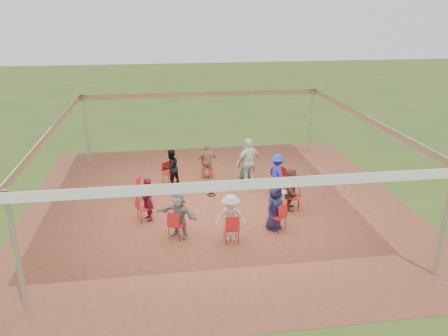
{
  "coord_description": "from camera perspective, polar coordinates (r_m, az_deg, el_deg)",
  "views": [
    {
      "loc": [
        -1.75,
        -13.7,
        6.51
      ],
      "look_at": [
        0.28,
        0.3,
        1.23
      ],
      "focal_mm": 35.0,
      "sensor_mm": 36.0,
      "label": 1
    }
  ],
  "objects": [
    {
      "name": "dirt_patch",
      "position": [
        15.27,
        -0.88,
        -4.76
      ],
      "size": [
        13.0,
        13.0,
        0.0
      ],
      "primitive_type": "plane",
      "color": "brown",
      "rests_on": "ground"
    },
    {
      "name": "person_seated_6",
      "position": [
        13.01,
        -5.92,
        -6.06
      ],
      "size": [
        1.39,
        1.17,
        1.44
      ],
      "primitive_type": "imported",
      "rotation": [
        0.0,
        0.0,
        -0.6
      ],
      "color": "gray",
      "rests_on": "ground"
    },
    {
      "name": "tent",
      "position": [
        14.42,
        -0.93,
        3.77
      ],
      "size": [
        10.33,
        10.33,
        3.0
      ],
      "color": "#B2B2B7",
      "rests_on": "ground"
    },
    {
      "name": "chair_3",
      "position": [
        17.48,
        -2.23,
        0.16
      ],
      "size": [
        0.43,
        0.45,
        0.9
      ],
      "primitive_type": null,
      "rotation": [
        0.0,
        0.0,
        -3.11
      ],
      "color": "red",
      "rests_on": "ground"
    },
    {
      "name": "chair_1",
      "position": [
        16.33,
        7.3,
        -1.49
      ],
      "size": [
        0.56,
        0.54,
        0.9
      ],
      "primitive_type": null,
      "rotation": [
        0.0,
        0.0,
        1.91
      ],
      "color": "red",
      "rests_on": "ground"
    },
    {
      "name": "chair_2",
      "position": [
        17.27,
        3.04,
        -0.11
      ],
      "size": [
        0.6,
        0.6,
        0.9
      ],
      "primitive_type": null,
      "rotation": [
        0.0,
        0.0,
        2.54
      ],
      "color": "red",
      "rests_on": "ground"
    },
    {
      "name": "person_seated_0",
      "position": [
        14.81,
        8.67,
        -2.77
      ],
      "size": [
        0.86,
        1.42,
        1.44
      ],
      "primitive_type": "imported",
      "rotation": [
        0.0,
        0.0,
        1.28
      ],
      "color": "#502822",
      "rests_on": "ground"
    },
    {
      "name": "person_seated_8",
      "position": [
        13.48,
        6.63,
        -5.1
      ],
      "size": [
        0.8,
        0.74,
        1.44
      ],
      "primitive_type": "imported",
      "rotation": [
        0.0,
        0.0,
        0.66
      ],
      "color": "#1D1E47",
      "rests_on": "ground"
    },
    {
      "name": "person_seated_3",
      "position": [
        17.27,
        -2.18,
        0.88
      ],
      "size": [
        0.86,
        0.46,
        1.44
      ],
      "primitive_type": "imported",
      "rotation": [
        0.0,
        0.0,
        -3.11
      ],
      "color": "#8B7653",
      "rests_on": "ground"
    },
    {
      "name": "person_seated_7",
      "position": [
        12.74,
        0.86,
        -6.53
      ],
      "size": [
        0.94,
        0.49,
        1.44
      ],
      "primitive_type": "imported",
      "rotation": [
        0.0,
        0.0,
        0.03
      ],
      "color": "#B6AEA3",
      "rests_on": "ground"
    },
    {
      "name": "chair_4",
      "position": [
        16.89,
        -7.16,
        -0.73
      ],
      "size": [
        0.6,
        0.6,
        0.9
      ],
      "primitive_type": null,
      "rotation": [
        0.0,
        0.0,
        -2.49
      ],
      "color": "red",
      "rests_on": "ground"
    },
    {
      "name": "chair_9",
      "position": [
        13.53,
        6.99,
        -6.31
      ],
      "size": [
        0.6,
        0.6,
        0.9
      ],
      "primitive_type": null,
      "rotation": [
        0.0,
        0.0,
        0.66
      ],
      "color": "red",
      "rests_on": "ground"
    },
    {
      "name": "person_seated_1",
      "position": [
        16.17,
        6.99,
        -0.66
      ],
      "size": [
        0.75,
        1.03,
        1.44
      ],
      "primitive_type": "imported",
      "rotation": [
        0.0,
        0.0,
        1.91
      ],
      "color": "#262EA9",
      "rests_on": "ground"
    },
    {
      "name": "chair_5",
      "position": [
        15.68,
        -10.36,
        -2.64
      ],
      "size": [
        0.54,
        0.53,
        0.9
      ],
      "primitive_type": null,
      "rotation": [
        0.0,
        0.0,
        -1.86
      ],
      "color": "red",
      "rests_on": "ground"
    },
    {
      "name": "cable_coil",
      "position": [
        15.97,
        -1.65,
        -3.52
      ],
      "size": [
        0.34,
        0.34,
        0.03
      ],
      "rotation": [
        0.0,
        0.0,
        0.15
      ],
      "color": "black",
      "rests_on": "ground"
    },
    {
      "name": "person_seated_5",
      "position": [
        14.12,
        -9.96,
        -4.05
      ],
      "size": [
        0.5,
        0.61,
        1.44
      ],
      "primitive_type": "imported",
      "rotation": [
        0.0,
        0.0,
        -1.23
      ],
      "color": "#420D1A",
      "rests_on": "ground"
    },
    {
      "name": "chair_7",
      "position": [
        13.04,
        -6.15,
        -7.36
      ],
      "size": [
        0.6,
        0.6,
        0.9
      ],
      "primitive_type": null,
      "rotation": [
        0.0,
        0.0,
        -0.6
      ],
      "color": "red",
      "rests_on": "ground"
    },
    {
      "name": "ground",
      "position": [
        15.27,
        -0.88,
        -4.78
      ],
      "size": [
        80.0,
        80.0,
        0.0
      ],
      "primitive_type": "plane",
      "color": "#354F18",
      "rests_on": "ground"
    },
    {
      "name": "chair_8",
      "position": [
        12.77,
        0.95,
        -7.88
      ],
      "size": [
        0.43,
        0.45,
        0.9
      ],
      "primitive_type": null,
      "rotation": [
        0.0,
        0.0,
        0.03
      ],
      "color": "red",
      "rests_on": "ground"
    },
    {
      "name": "laptop",
      "position": [
        14.83,
        8.04,
        -2.91
      ],
      "size": [
        0.35,
        0.4,
        0.23
      ],
      "rotation": [
        0.0,
        0.0,
        1.28
      ],
      "color": "#B7B7BC",
      "rests_on": "ground"
    },
    {
      "name": "person_seated_2",
      "position": [
        17.07,
        2.9,
        0.63
      ],
      "size": [
        0.8,
        0.72,
        1.44
      ],
      "primitive_type": "imported",
      "rotation": [
        0.0,
        0.0,
        2.54
      ],
      "color": "#224530",
      "rests_on": "ground"
    },
    {
      "name": "person_seated_4",
      "position": [
        16.71,
        -6.94,
        0.05
      ],
      "size": [
        0.8,
        0.75,
        1.44
      ],
      "primitive_type": "imported",
      "rotation": [
        0.0,
        0.0,
        -2.49
      ],
      "color": "black",
      "rests_on": "ground"
    },
    {
      "name": "chair_6",
      "position": [
        14.2,
        -10.35,
        -5.16
      ],
      "size": [
        0.56,
        0.54,
        0.9
      ],
      "primitive_type": null,
      "rotation": [
        0.0,
        0.0,
        -1.23
      ],
      "color": "red",
      "rests_on": "ground"
    },
    {
      "name": "standing_person",
      "position": [
        16.55,
        3.27,
        0.76
      ],
      "size": [
        1.22,
        0.92,
        1.87
      ],
      "primitive_type": "imported",
      "rotation": [
        0.0,
        0.0,
        3.51
      ],
      "color": "silver",
      "rests_on": "ground"
    },
    {
      "name": "chair_0",
      "position": [
        14.93,
        9.07,
        -3.77
      ],
      "size": [
        0.54,
        0.53,
        0.9
      ],
      "primitive_type": null,
      "rotation": [
        0.0,
        0.0,
        1.28
      ],
      "color": "red",
      "rests_on": "ground"
    }
  ]
}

